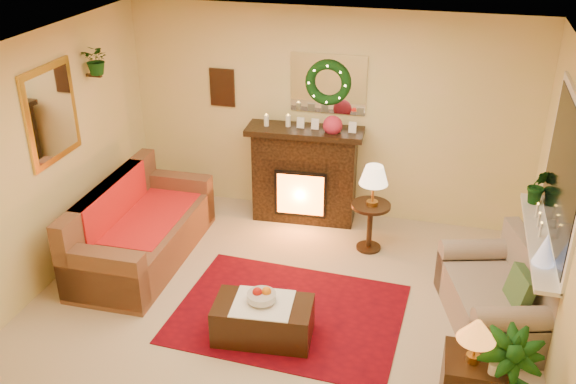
% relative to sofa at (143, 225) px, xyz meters
% --- Properties ---
extents(floor, '(5.00, 5.00, 0.00)m').
position_rel_sofa_xyz_m(floor, '(1.73, -0.55, -0.43)').
color(floor, beige).
rests_on(floor, ground).
extents(ceiling, '(5.00, 5.00, 0.00)m').
position_rel_sofa_xyz_m(ceiling, '(1.73, -0.55, 2.17)').
color(ceiling, white).
rests_on(ceiling, ground).
extents(wall_back, '(5.00, 5.00, 0.00)m').
position_rel_sofa_xyz_m(wall_back, '(1.73, 1.70, 0.87)').
color(wall_back, '#EFD88C').
rests_on(wall_back, ground).
extents(wall_front, '(5.00, 5.00, 0.00)m').
position_rel_sofa_xyz_m(wall_front, '(1.73, -2.80, 0.87)').
color(wall_front, '#EFD88C').
rests_on(wall_front, ground).
extents(wall_left, '(4.50, 4.50, 0.00)m').
position_rel_sofa_xyz_m(wall_left, '(-0.77, -0.55, 0.87)').
color(wall_left, '#EFD88C').
rests_on(wall_left, ground).
extents(wall_right, '(4.50, 4.50, 0.00)m').
position_rel_sofa_xyz_m(wall_right, '(4.23, -0.55, 0.87)').
color(wall_right, '#EFD88C').
rests_on(wall_right, ground).
extents(area_rug, '(2.27, 1.74, 0.01)m').
position_rel_sofa_xyz_m(area_rug, '(1.85, -0.60, -0.42)').
color(area_rug, maroon).
rests_on(area_rug, floor).
extents(sofa, '(0.94, 2.09, 0.89)m').
position_rel_sofa_xyz_m(sofa, '(0.00, 0.00, 0.00)').
color(sofa, '#4D3426').
rests_on(sofa, floor).
extents(red_throw, '(0.85, 1.38, 0.02)m').
position_rel_sofa_xyz_m(red_throw, '(-0.05, 0.13, 0.03)').
color(red_throw, '#B53B23').
rests_on(red_throw, sofa).
extents(fireplace, '(1.27, 0.47, 1.15)m').
position_rel_sofa_xyz_m(fireplace, '(1.52, 1.40, 0.12)').
color(fireplace, black).
rests_on(fireplace, floor).
extents(poinsettia, '(0.23, 0.23, 0.23)m').
position_rel_sofa_xyz_m(poinsettia, '(1.86, 1.35, 0.87)').
color(poinsettia, '#B01F39').
rests_on(poinsettia, fireplace).
extents(mantel_candle_a, '(0.06, 0.06, 0.18)m').
position_rel_sofa_xyz_m(mantel_candle_a, '(1.05, 1.36, 0.83)').
color(mantel_candle_a, white).
rests_on(mantel_candle_a, fireplace).
extents(mantel_candle_b, '(0.06, 0.06, 0.19)m').
position_rel_sofa_xyz_m(mantel_candle_b, '(1.31, 1.41, 0.83)').
color(mantel_candle_b, white).
rests_on(mantel_candle_b, fireplace).
extents(mantel_mirror, '(0.92, 0.02, 0.72)m').
position_rel_sofa_xyz_m(mantel_mirror, '(1.73, 1.68, 1.27)').
color(mantel_mirror, white).
rests_on(mantel_mirror, wall_back).
extents(wreath, '(0.55, 0.11, 0.55)m').
position_rel_sofa_xyz_m(wreath, '(1.73, 1.64, 1.29)').
color(wreath, '#194719').
rests_on(wreath, wall_back).
extents(wall_art, '(0.32, 0.03, 0.48)m').
position_rel_sofa_xyz_m(wall_art, '(0.38, 1.68, 1.12)').
color(wall_art, '#381E11').
rests_on(wall_art, wall_back).
extents(gold_mirror, '(0.03, 0.84, 1.00)m').
position_rel_sofa_xyz_m(gold_mirror, '(-0.75, -0.25, 1.32)').
color(gold_mirror, gold).
rests_on(gold_mirror, wall_left).
extents(hanging_plant, '(0.33, 0.28, 0.36)m').
position_rel_sofa_xyz_m(hanging_plant, '(-0.61, 0.50, 1.54)').
color(hanging_plant, '#194719').
rests_on(hanging_plant, wall_left).
extents(loveseat, '(1.16, 1.55, 0.80)m').
position_rel_sofa_xyz_m(loveseat, '(3.79, -0.23, -0.01)').
color(loveseat, '#9E866E').
rests_on(loveseat, floor).
extents(window_frame, '(0.03, 1.86, 1.36)m').
position_rel_sofa_xyz_m(window_frame, '(4.22, -0.00, 1.12)').
color(window_frame, white).
rests_on(window_frame, wall_right).
extents(window_glass, '(0.02, 1.70, 1.22)m').
position_rel_sofa_xyz_m(window_glass, '(4.20, -0.00, 1.12)').
color(window_glass, black).
rests_on(window_glass, wall_right).
extents(window_sill, '(0.22, 1.86, 0.04)m').
position_rel_sofa_xyz_m(window_sill, '(4.11, -0.00, 0.44)').
color(window_sill, white).
rests_on(window_sill, wall_right).
extents(mini_tree, '(0.19, 0.19, 0.29)m').
position_rel_sofa_xyz_m(mini_tree, '(4.10, -0.49, 0.61)').
color(mini_tree, white).
rests_on(mini_tree, window_sill).
extents(sill_plant, '(0.28, 0.22, 0.51)m').
position_rel_sofa_xyz_m(sill_plant, '(4.13, 0.71, 0.66)').
color(sill_plant, '#13370E').
rests_on(sill_plant, window_sill).
extents(side_table_round, '(0.59, 0.59, 0.58)m').
position_rel_sofa_xyz_m(side_table_round, '(2.43, 0.85, -0.10)').
color(side_table_round, '#331A12').
rests_on(side_table_round, floor).
extents(lamp_cream, '(0.32, 0.32, 0.50)m').
position_rel_sofa_xyz_m(lamp_cream, '(2.44, 0.83, 0.45)').
color(lamp_cream, beige).
rests_on(lamp_cream, side_table_round).
extents(lamp_tiffany, '(0.30, 0.30, 0.43)m').
position_rel_sofa_xyz_m(lamp_tiffany, '(3.56, -1.55, 0.32)').
color(lamp_tiffany, '#FFA632').
rests_on(lamp_tiffany, end_table_square).
extents(coffee_table, '(0.95, 0.59, 0.38)m').
position_rel_sofa_xyz_m(coffee_table, '(1.71, -1.01, -0.22)').
color(coffee_table, black).
rests_on(coffee_table, floor).
extents(fruit_bowl, '(0.27, 0.27, 0.06)m').
position_rel_sofa_xyz_m(fruit_bowl, '(1.69, -1.00, 0.02)').
color(fruit_bowl, silver).
rests_on(fruit_bowl, coffee_table).
extents(floor_palm, '(1.57, 1.57, 2.68)m').
position_rel_sofa_xyz_m(floor_palm, '(3.81, -1.60, 0.02)').
color(floor_palm, '#175921').
rests_on(floor_palm, floor).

